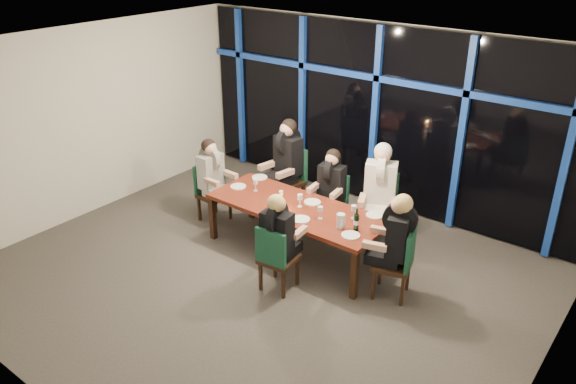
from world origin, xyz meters
name	(u,v)px	position (x,y,z in m)	size (l,w,h in m)	color
room	(258,136)	(0.00, 0.00, 2.02)	(7.04, 7.00, 3.02)	#4E4844
window_wall	(377,115)	(0.01, 2.93, 1.55)	(6.86, 0.43, 2.94)	black
dining_table	(297,211)	(0.00, 0.80, 0.68)	(2.60, 1.00, 0.75)	maroon
chair_far_left	(290,175)	(-0.94, 1.88, 0.60)	(0.57, 0.57, 1.07)	black
chair_far_mid	(332,200)	(0.03, 1.67, 0.52)	(0.48, 0.48, 0.92)	black
chair_far_right	(379,205)	(0.75, 1.83, 0.60)	(0.65, 0.65, 1.07)	black
chair_end_left	(210,189)	(-1.73, 0.81, 0.52)	(0.45, 0.45, 0.93)	black
chair_end_right	(400,259)	(1.66, 0.74, 0.55)	(0.56, 0.56, 0.98)	black
chair_near_mid	(275,256)	(0.35, -0.12, 0.52)	(0.48, 0.48, 0.94)	black
diner_far_left	(286,153)	(-0.96, 1.79, 1.02)	(0.58, 0.71, 1.04)	black
diner_far_mid	(331,180)	(0.04, 1.59, 0.88)	(0.49, 0.60, 0.90)	black
diner_far_right	(381,181)	(0.78, 1.75, 1.02)	(0.67, 0.74, 1.04)	silver
diner_end_left	(212,169)	(-1.65, 0.81, 0.89)	(0.59, 0.47, 0.91)	black
diner_end_right	(396,231)	(1.58, 0.72, 0.94)	(0.66, 0.57, 0.96)	black
diner_near_mid	(279,228)	(0.34, -0.04, 0.90)	(0.49, 0.61, 0.91)	black
plate_far_left	(260,177)	(-1.05, 1.24, 0.76)	(0.24, 0.24, 0.01)	white
plate_far_mid	(312,202)	(0.10, 1.03, 0.76)	(0.24, 0.24, 0.01)	white
plate_far_right	(375,215)	(1.00, 1.23, 0.76)	(0.24, 0.24, 0.01)	white
plate_end_left	(238,186)	(-1.09, 0.78, 0.76)	(0.24, 0.24, 0.01)	white
plate_end_right	(351,235)	(1.04, 0.56, 0.76)	(0.24, 0.24, 0.01)	white
plate_near_mid	(301,219)	(0.28, 0.52, 0.76)	(0.24, 0.24, 0.01)	white
wine_bottle	(356,222)	(1.01, 0.73, 0.87)	(0.07, 0.07, 0.31)	black
water_pitcher	(341,221)	(0.82, 0.66, 0.85)	(0.12, 0.11, 0.20)	silver
tea_light	(281,209)	(-0.11, 0.59, 0.77)	(0.05, 0.05, 0.03)	#FFA44C
wine_glass_a	(281,194)	(-0.28, 0.80, 0.87)	(0.06, 0.06, 0.16)	silver
wine_glass_b	(300,198)	(0.04, 0.82, 0.89)	(0.07, 0.07, 0.19)	silver
wine_glass_c	(320,210)	(0.46, 0.71, 0.88)	(0.07, 0.07, 0.18)	silver
wine_glass_d	(256,182)	(-0.79, 0.84, 0.88)	(0.07, 0.07, 0.18)	silver
wine_glass_e	(354,209)	(0.81, 0.99, 0.89)	(0.07, 0.07, 0.19)	silver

